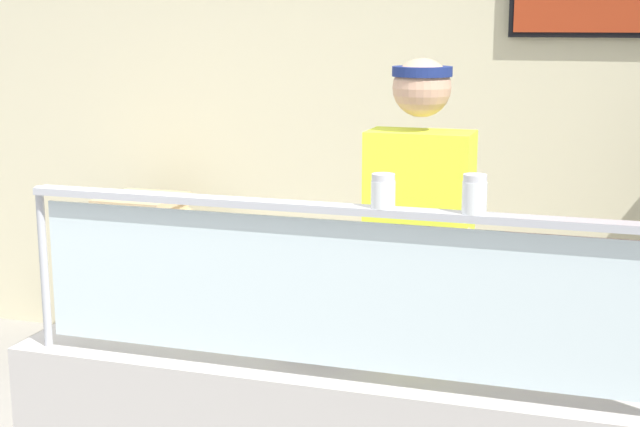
{
  "coord_description": "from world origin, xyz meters",
  "views": [
    {
      "loc": [
        1.66,
        -2.16,
        1.89
      ],
      "look_at": [
        0.83,
        0.41,
        1.32
      ],
      "focal_mm": 52.07,
      "sensor_mm": 36.0,
      "label": 1
    }
  ],
  "objects_px": {
    "pizza_tray": "(335,334)",
    "worker_figure": "(419,265)",
    "pizza_server": "(324,328)",
    "pizza_box_stack": "(140,208)",
    "parmesan_shaker": "(383,193)",
    "pepper_flake_shaker": "(474,196)"
  },
  "relations": [
    {
      "from": "pizza_tray",
      "to": "worker_figure",
      "type": "height_order",
      "value": "worker_figure"
    },
    {
      "from": "pepper_flake_shaker",
      "to": "pizza_box_stack",
      "type": "relative_size",
      "value": 0.22
    },
    {
      "from": "pepper_flake_shaker",
      "to": "pizza_box_stack",
      "type": "height_order",
      "value": "pepper_flake_shaker"
    },
    {
      "from": "pepper_flake_shaker",
      "to": "parmesan_shaker",
      "type": "bearing_deg",
      "value": 180.0
    },
    {
      "from": "worker_figure",
      "to": "pizza_server",
      "type": "bearing_deg",
      "value": -99.57
    },
    {
      "from": "pizza_server",
      "to": "pizza_box_stack",
      "type": "relative_size",
      "value": 0.64
    },
    {
      "from": "pizza_tray",
      "to": "worker_figure",
      "type": "distance_m",
      "value": 0.74
    },
    {
      "from": "pizza_server",
      "to": "worker_figure",
      "type": "bearing_deg",
      "value": 77.89
    },
    {
      "from": "pizza_server",
      "to": "pizza_box_stack",
      "type": "bearing_deg",
      "value": 128.8
    },
    {
      "from": "pizza_server",
      "to": "pizza_tray",
      "type": "bearing_deg",
      "value": 34.36
    },
    {
      "from": "pizza_server",
      "to": "parmesan_shaker",
      "type": "height_order",
      "value": "parmesan_shaker"
    },
    {
      "from": "pepper_flake_shaker",
      "to": "worker_figure",
      "type": "bearing_deg",
      "value": 108.47
    },
    {
      "from": "pizza_tray",
      "to": "pizza_server",
      "type": "relative_size",
      "value": 1.52
    },
    {
      "from": "pizza_tray",
      "to": "pizza_box_stack",
      "type": "distance_m",
      "value": 2.48
    },
    {
      "from": "parmesan_shaker",
      "to": "worker_figure",
      "type": "height_order",
      "value": "worker_figure"
    },
    {
      "from": "worker_figure",
      "to": "pizza_box_stack",
      "type": "relative_size",
      "value": 4.0
    },
    {
      "from": "pizza_tray",
      "to": "worker_figure",
      "type": "relative_size",
      "value": 0.24
    },
    {
      "from": "parmesan_shaker",
      "to": "worker_figure",
      "type": "bearing_deg",
      "value": 96.55
    },
    {
      "from": "parmesan_shaker",
      "to": "pizza_box_stack",
      "type": "relative_size",
      "value": 0.2
    },
    {
      "from": "pepper_flake_shaker",
      "to": "pizza_server",
      "type": "bearing_deg",
      "value": 148.67
    },
    {
      "from": "parmesan_shaker",
      "to": "pizza_box_stack",
      "type": "distance_m",
      "value": 2.91
    },
    {
      "from": "pizza_server",
      "to": "worker_figure",
      "type": "distance_m",
      "value": 0.76
    }
  ]
}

